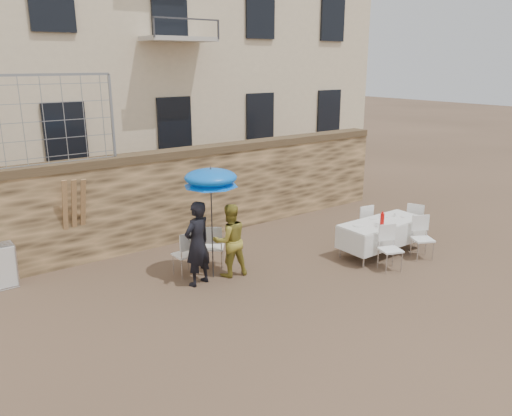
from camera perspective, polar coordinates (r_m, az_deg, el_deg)
ground at (r=8.82m, az=6.54°, el=-12.51°), size 80.00×80.00×0.00m
stone_wall at (r=12.27m, az=-9.29°, el=1.31°), size 13.00×0.50×2.20m
chain_link_fence at (r=10.91m, az=-24.08°, el=8.96°), size 3.20×0.06×1.80m
man_suit at (r=9.76m, az=-6.72°, el=-4.06°), size 0.71×0.56×1.71m
woman_dress at (r=10.16m, az=-3.02°, el=-3.69°), size 0.83×0.70×1.52m
umbrella at (r=9.70m, az=-5.19°, el=3.11°), size 1.07×1.07×2.14m
couple_chair_left at (r=10.35m, az=-8.17°, el=-5.12°), size 0.50×0.50×0.96m
couple_chair_right at (r=10.67m, az=-4.86°, el=-4.34°), size 0.67×0.67×0.96m
banquet_table at (r=11.66m, az=14.23°, el=-1.68°), size 2.10×0.85×0.78m
soda_bottle at (r=11.37m, az=14.23°, el=-1.22°), size 0.09×0.09×0.26m
table_chair_front_left at (r=10.86m, az=15.14°, el=-4.51°), size 0.61×0.61×0.96m
table_chair_front_right at (r=11.70m, az=18.54°, el=-3.28°), size 0.65×0.65×0.96m
table_chair_back at (r=12.37m, az=11.92°, el=-1.70°), size 0.55×0.55×0.96m
table_chair_side at (r=12.86m, az=17.82°, el=-1.45°), size 0.63×0.63×0.96m
chair_stack_right at (r=11.02m, az=-27.03°, el=-5.60°), size 0.46×0.47×0.92m
wood_planks at (r=11.22m, az=-19.45°, el=-1.39°), size 0.70×0.20×2.00m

